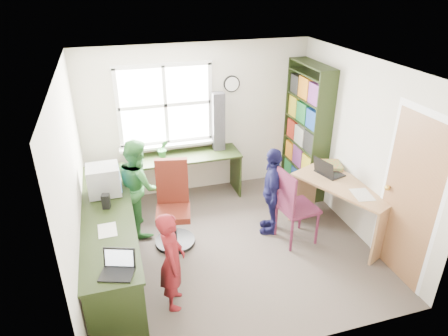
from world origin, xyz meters
name	(u,v)px	position (x,y,z in m)	size (l,w,h in m)	color
room	(228,161)	(0.01, 0.10, 1.22)	(3.64, 3.44, 2.44)	#433A34
l_desk	(129,248)	(-1.31, -0.28, 0.46)	(2.38, 2.95, 0.75)	black
right_desk	(343,198)	(1.56, -0.16, 0.57)	(1.13, 1.50, 0.79)	tan
bookshelf	(306,133)	(1.65, 1.19, 1.00)	(0.30, 1.02, 2.10)	black
swivel_chair	(173,208)	(-0.67, 0.35, 0.50)	(0.63, 0.63, 1.16)	black
wooden_chair	(293,204)	(0.83, -0.13, 0.58)	(0.51, 0.51, 1.06)	#521B31
crt_monitor	(104,180)	(-1.50, 0.54, 0.95)	(0.41, 0.36, 0.39)	#AAA9AE
laptop_left	(118,267)	(-1.43, -1.01, 0.80)	(0.38, 0.34, 0.21)	black
laptop_right	(327,171)	(1.46, 0.15, 0.85)	(0.39, 0.43, 0.25)	black
speaker_a	(106,201)	(-1.50, 0.20, 0.84)	(0.11, 0.11, 0.18)	black
speaker_b	(103,179)	(-1.51, 0.80, 0.84)	(0.11, 0.11, 0.17)	black
cd_tower	(218,122)	(0.29, 1.52, 1.21)	(0.19, 0.17, 0.92)	black
game_box	(330,165)	(1.61, 0.34, 0.82)	(0.40, 0.40, 0.06)	red
paper_a	(107,230)	(-1.51, -0.29, 0.75)	(0.21, 0.29, 0.00)	beige
paper_b	(362,195)	(1.61, -0.47, 0.79)	(0.28, 0.36, 0.00)	beige
potted_plant	(163,149)	(-0.62, 1.43, 0.90)	(0.16, 0.13, 0.30)	#307A38
person_red	(172,261)	(-0.89, -0.80, 0.58)	(0.42, 0.28, 1.16)	maroon
person_green	(139,186)	(-1.07, 0.76, 0.68)	(0.66, 0.52, 1.36)	#2C6F2D
person_navy	(272,191)	(0.67, 0.19, 0.63)	(0.74, 0.31, 1.27)	#14133C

